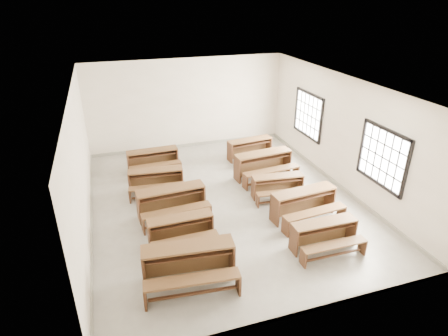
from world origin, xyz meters
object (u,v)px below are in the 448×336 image
object	(u,v)px
desk_set_9	(250,148)
desk_set_5	(324,233)
desk_set_7	(278,185)
desk_set_3	(156,179)
desk_set_6	(304,202)
desk_set_0	(189,262)
desk_set_2	(172,200)
desk_set_1	(181,228)
desk_set_4	(153,159)
desk_set_8	(264,163)

from	to	relation	value
desk_set_9	desk_set_5	bearing A→B (deg)	-99.71
desk_set_5	desk_set_7	size ratio (longest dim) A/B	1.00
desk_set_3	desk_set_6	bearing A→B (deg)	-31.08
desk_set_6	desk_set_7	distance (m)	1.18
desk_set_0	desk_set_3	bearing A→B (deg)	96.67
desk_set_2	desk_set_1	bearing A→B (deg)	-94.65
desk_set_0	desk_set_7	bearing A→B (deg)	44.93
desk_set_4	desk_set_6	size ratio (longest dim) A/B	0.92
desk_set_0	desk_set_2	world-z (taller)	desk_set_0
desk_set_1	desk_set_4	world-z (taller)	desk_set_4
desk_set_2	desk_set_4	bearing A→B (deg)	87.63
desk_set_6	desk_set_8	world-z (taller)	desk_set_8
desk_set_3	desk_set_5	size ratio (longest dim) A/B	1.07
desk_set_3	desk_set_6	world-z (taller)	desk_set_6
desk_set_1	desk_set_5	bearing A→B (deg)	-22.77
desk_set_0	desk_set_1	size ratio (longest dim) A/B	1.26
desk_set_2	desk_set_9	world-z (taller)	desk_set_2
desk_set_3	desk_set_9	distance (m)	3.69
desk_set_5	desk_set_8	distance (m)	3.70
desk_set_0	desk_set_4	xyz separation A→B (m)	(0.05, 5.27, -0.05)
desk_set_2	desk_set_9	bearing A→B (deg)	36.79
desk_set_0	desk_set_8	xyz separation A→B (m)	(3.22, 3.80, -0.00)
desk_set_3	desk_set_4	size ratio (longest dim) A/B	0.99
desk_set_7	desk_set_9	size ratio (longest dim) A/B	0.92
desk_set_0	desk_set_7	world-z (taller)	desk_set_0
desk_set_0	desk_set_6	xyz separation A→B (m)	(3.28, 1.37, -0.03)
desk_set_2	desk_set_3	xyz separation A→B (m)	(-0.19, 1.40, -0.05)
desk_set_2	desk_set_8	xyz separation A→B (m)	(3.10, 1.33, 0.02)
desk_set_3	desk_set_6	size ratio (longest dim) A/B	0.91
desk_set_6	desk_set_9	bearing A→B (deg)	83.41
desk_set_5	desk_set_8	size ratio (longest dim) A/B	0.80
desk_set_5	desk_set_7	xyz separation A→B (m)	(0.02, 2.43, -0.02)
desk_set_0	desk_set_3	distance (m)	3.87
desk_set_6	desk_set_5	bearing A→B (deg)	-103.94
desk_set_0	desk_set_5	xyz separation A→B (m)	(3.09, 0.11, -0.08)
desk_set_1	desk_set_3	world-z (taller)	desk_set_3
desk_set_2	desk_set_7	xyz separation A→B (m)	(2.98, 0.07, -0.08)
desk_set_1	desk_set_8	bearing A→B (deg)	37.63
desk_set_9	desk_set_0	bearing A→B (deg)	-129.37
desk_set_4	desk_set_2	bearing A→B (deg)	-90.39
desk_set_2	desk_set_6	distance (m)	3.34
desk_set_4	desk_set_5	distance (m)	5.99
desk_set_2	desk_set_7	bearing A→B (deg)	-2.56
desk_set_4	desk_set_5	world-z (taller)	desk_set_4
desk_set_4	desk_set_5	bearing A→B (deg)	-61.40
desk_set_5	desk_set_6	world-z (taller)	desk_set_6
desk_set_5	desk_set_7	distance (m)	2.43
desk_set_9	desk_set_8	bearing A→B (deg)	-102.03
desk_set_2	desk_set_5	bearing A→B (deg)	-42.37
desk_set_7	desk_set_9	bearing A→B (deg)	90.99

